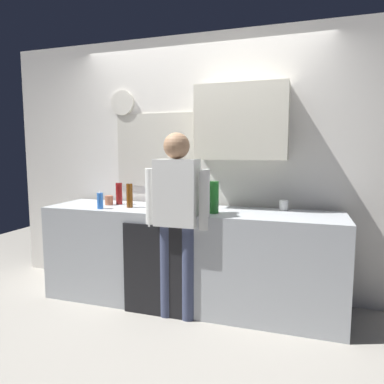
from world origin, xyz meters
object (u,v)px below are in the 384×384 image
Objects in this scene: bottle_red_vinegar at (119,194)px; cup_terracotta_mug at (109,200)px; bottle_clear_soda at (214,197)px; person_at_sink at (177,210)px; coffee_maker at (186,190)px; cup_blue_mug at (153,200)px; bottle_amber_beer at (130,196)px; dish_soap at (100,200)px; cup_white_mug at (284,205)px.

bottle_red_vinegar reaches higher than cup_terracotta_mug.
person_at_sink is at bearing -145.62° from bottle_clear_soda.
cup_blue_mug is (-0.32, -0.08, -0.10)m from coffee_maker.
bottle_red_vinegar is 0.14× the size of person_at_sink.
cup_terracotta_mug is at bearing 164.81° from person_at_sink.
bottle_red_vinegar is at bearing -166.80° from cup_blue_mug.
bottle_red_vinegar is 0.24m from bottle_amber_beer.
person_at_sink is (0.10, -0.55, -0.11)m from coffee_maker.
bottle_red_vinegar is 0.12m from cup_terracotta_mug.
bottle_amber_beer is at bearing 162.82° from person_at_sink.
bottle_clear_soda reaches higher than cup_terracotta_mug.
coffee_maker is 0.68m from bottle_red_vinegar.
bottle_red_vinegar is 0.96× the size of bottle_amber_beer.
dish_soap is at bearing -174.77° from bottle_clear_soda.
bottle_amber_beer reaches higher than dish_soap.
cup_white_mug is at bearing -1.84° from coffee_maker.
cup_terracotta_mug is 0.24m from dish_soap.
cup_blue_mug is 0.53m from dish_soap.
bottle_clear_soda reaches higher than bottle_amber_beer.
coffee_maker is 0.96m from cup_white_mug.
cup_white_mug is at bearing 14.64° from dish_soap.
person_at_sink reaches higher than dish_soap.
bottle_amber_beer is 0.30m from cup_terracotta_mug.
bottle_amber_beer is 2.42× the size of cup_white_mug.
cup_terracotta_mug is 1.71m from cup_white_mug.
bottle_red_vinegar is 1.06m from bottle_clear_soda.
dish_soap reaches higher than cup_blue_mug.
cup_white_mug is 1.28m from cup_blue_mug.
cup_blue_mug is at bearing -177.61° from cup_white_mug.
bottle_amber_beer is (0.20, -0.15, 0.00)m from bottle_red_vinegar.
cup_terracotta_mug is at bearing 173.04° from bottle_clear_soda.
bottle_amber_beer is 0.28m from dish_soap.
coffee_maker is 1.50× the size of bottle_red_vinegar.
cup_terracotta_mug is at bearing -161.27° from cup_blue_mug.
cup_white_mug is 0.99m from person_at_sink.
bottle_amber_beer is 2.30× the size of cup_blue_mug.
cup_blue_mug is at bearing 13.20° from bottle_red_vinegar.
cup_blue_mug is at bearing 45.43° from dish_soap.
bottle_red_vinegar is 0.86m from person_at_sink.
coffee_maker is 0.21× the size of person_at_sink.
dish_soap is at bearing -96.21° from bottle_red_vinegar.
coffee_maker is 3.59× the size of cup_terracotta_mug.
cup_blue_mug is (-0.70, 0.28, -0.09)m from bottle_clear_soda.
bottle_clear_soda is 1.08m from dish_soap.
bottle_red_vinegar is 0.35m from cup_blue_mug.
dish_soap is (-0.70, -0.46, -0.07)m from coffee_maker.
cup_blue_mug reaches higher than cup_terracotta_mug.
person_at_sink is (0.80, -0.09, -0.04)m from dish_soap.
coffee_maker is 0.84m from dish_soap.
coffee_maker is 1.83× the size of dish_soap.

